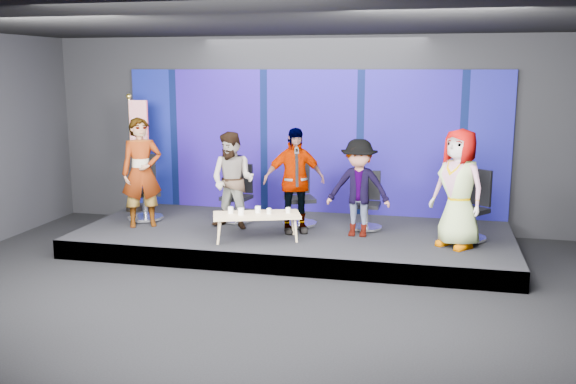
% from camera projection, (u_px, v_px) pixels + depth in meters
% --- Properties ---
extents(ground, '(10.00, 10.00, 0.00)m').
position_uv_depth(ground, '(252.00, 299.00, 8.25)').
color(ground, black).
rests_on(ground, ground).
extents(room_walls, '(10.02, 8.02, 3.51)m').
position_uv_depth(room_walls, '(249.00, 109.00, 7.79)').
color(room_walls, black).
rests_on(room_walls, ground).
extents(riser, '(7.00, 3.00, 0.30)m').
position_uv_depth(riser, '(294.00, 239.00, 10.61)').
color(riser, black).
rests_on(riser, ground).
extents(backdrop, '(7.00, 0.08, 2.60)m').
position_uv_depth(backdrop, '(312.00, 142.00, 11.72)').
color(backdrop, '#07155C').
rests_on(backdrop, riser).
extents(chair_a, '(0.87, 0.87, 1.13)m').
position_uv_depth(chair_a, '(145.00, 198.00, 11.27)').
color(chair_a, silver).
rests_on(chair_a, riser).
extents(panelist_a, '(0.80, 0.71, 1.83)m').
position_uv_depth(panelist_a, '(142.00, 173.00, 10.67)').
color(panelist_a, black).
rests_on(panelist_a, riser).
extents(chair_b, '(0.64, 0.64, 0.99)m').
position_uv_depth(chair_b, '(238.00, 203.00, 11.12)').
color(chair_b, silver).
rests_on(chair_b, riser).
extents(panelist_b, '(0.86, 0.72, 1.61)m').
position_uv_depth(panelist_b, '(233.00, 181.00, 10.54)').
color(panelist_b, black).
rests_on(panelist_b, riser).
extents(chair_c, '(0.78, 0.78, 1.05)m').
position_uv_depth(chair_c, '(299.00, 205.00, 10.86)').
color(chair_c, silver).
rests_on(chair_c, riser).
extents(panelist_c, '(1.08, 0.79, 1.70)m').
position_uv_depth(panelist_c, '(294.00, 181.00, 10.28)').
color(panelist_c, black).
rests_on(panelist_c, riser).
extents(chair_d, '(0.54, 0.54, 0.95)m').
position_uv_depth(chair_d, '(367.00, 210.00, 10.61)').
color(chair_d, silver).
rests_on(chair_d, riser).
extents(panelist_d, '(1.01, 0.59, 1.54)m').
position_uv_depth(panelist_d, '(359.00, 188.00, 10.07)').
color(panelist_d, black).
rests_on(panelist_d, riser).
extents(chair_e, '(0.86, 0.86, 1.09)m').
position_uv_depth(chair_e, '(470.00, 217.00, 9.92)').
color(chair_e, silver).
rests_on(chair_e, riser).
extents(panelist_e, '(1.03, 0.97, 1.77)m').
position_uv_depth(panelist_e, '(459.00, 189.00, 9.42)').
color(panelist_e, black).
rests_on(panelist_e, riser).
extents(coffee_table, '(1.44, 0.98, 0.41)m').
position_uv_depth(coffee_table, '(257.00, 216.00, 9.91)').
color(coffee_table, tan).
rests_on(coffee_table, riser).
extents(mug_a, '(0.09, 0.09, 0.10)m').
position_uv_depth(mug_a, '(231.00, 210.00, 9.93)').
color(mug_a, white).
rests_on(mug_a, coffee_table).
extents(mug_b, '(0.09, 0.09, 0.11)m').
position_uv_depth(mug_b, '(241.00, 212.00, 9.82)').
color(mug_b, white).
rests_on(mug_b, coffee_table).
extents(mug_c, '(0.09, 0.09, 0.10)m').
position_uv_depth(mug_c, '(258.00, 210.00, 9.96)').
color(mug_c, white).
rests_on(mug_c, coffee_table).
extents(mug_d, '(0.07, 0.07, 0.09)m').
position_uv_depth(mug_d, '(269.00, 211.00, 9.90)').
color(mug_d, white).
rests_on(mug_d, coffee_table).
extents(mug_e, '(0.07, 0.07, 0.08)m').
position_uv_depth(mug_e, '(288.00, 210.00, 9.96)').
color(mug_e, white).
rests_on(mug_e, coffee_table).
extents(flag_stand, '(0.50, 0.29, 2.17)m').
position_uv_depth(flag_stand, '(137.00, 150.00, 11.75)').
color(flag_stand, black).
rests_on(flag_stand, riser).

